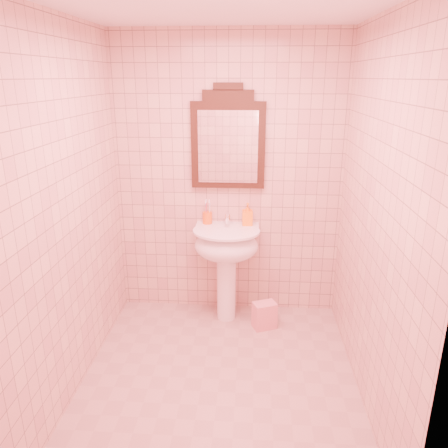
# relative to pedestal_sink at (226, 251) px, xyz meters

# --- Properties ---
(floor) EXTENTS (2.20, 2.20, 0.00)m
(floor) POSITION_rel_pedestal_sink_xyz_m (0.00, -0.87, -0.66)
(floor) COLOR tan
(floor) RESTS_ON ground
(back_wall) EXTENTS (2.00, 0.02, 2.50)m
(back_wall) POSITION_rel_pedestal_sink_xyz_m (0.00, 0.23, 0.59)
(back_wall) COLOR beige
(back_wall) RESTS_ON floor
(pedestal_sink) EXTENTS (0.58, 0.58, 0.86)m
(pedestal_sink) POSITION_rel_pedestal_sink_xyz_m (0.00, 0.00, 0.00)
(pedestal_sink) COLOR white
(pedestal_sink) RESTS_ON floor
(faucet) EXTENTS (0.04, 0.16, 0.11)m
(faucet) POSITION_rel_pedestal_sink_xyz_m (-0.00, 0.14, 0.26)
(faucet) COLOR white
(faucet) RESTS_ON pedestal_sink
(mirror) EXTENTS (0.63, 0.06, 0.88)m
(mirror) POSITION_rel_pedestal_sink_xyz_m (-0.00, 0.20, 0.93)
(mirror) COLOR black
(mirror) RESTS_ON back_wall
(toothbrush_cup) EXTENTS (0.08, 0.08, 0.20)m
(toothbrush_cup) POSITION_rel_pedestal_sink_xyz_m (-0.18, 0.16, 0.26)
(toothbrush_cup) COLOR orange
(toothbrush_cup) RESTS_ON pedestal_sink
(soap_dispenser) EXTENTS (0.09, 0.10, 0.20)m
(soap_dispenser) POSITION_rel_pedestal_sink_xyz_m (0.18, 0.14, 0.30)
(soap_dispenser) COLOR orange
(soap_dispenser) RESTS_ON pedestal_sink
(towel) EXTENTS (0.23, 0.20, 0.24)m
(towel) POSITION_rel_pedestal_sink_xyz_m (0.35, -0.14, -0.54)
(towel) COLOR pink
(towel) RESTS_ON floor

